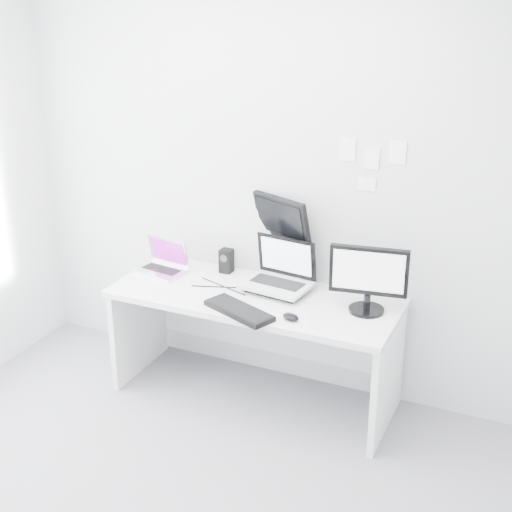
% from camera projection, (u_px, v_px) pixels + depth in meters
% --- Properties ---
extents(back_wall, '(3.60, 0.00, 3.60)m').
position_uv_depth(back_wall, '(277.00, 184.00, 4.54)').
color(back_wall, silver).
rests_on(back_wall, ground).
extents(desk, '(1.80, 0.70, 0.73)m').
position_uv_depth(desk, '(254.00, 347.00, 4.61)').
color(desk, silver).
rests_on(desk, ground).
extents(macbook, '(0.35, 0.28, 0.24)m').
position_uv_depth(macbook, '(159.00, 256.00, 4.76)').
color(macbook, silver).
rests_on(macbook, desk).
extents(speaker, '(0.10, 0.10, 0.16)m').
position_uv_depth(speaker, '(226.00, 261.00, 4.79)').
color(speaker, black).
rests_on(speaker, desk).
extents(dell_laptop, '(0.44, 0.36, 0.34)m').
position_uv_depth(dell_laptop, '(276.00, 267.00, 4.46)').
color(dell_laptop, silver).
rests_on(dell_laptop, desk).
extents(rear_monitor, '(0.45, 0.30, 0.58)m').
position_uv_depth(rear_monitor, '(284.00, 237.00, 4.61)').
color(rear_monitor, black).
rests_on(rear_monitor, desk).
extents(samsung_monitor, '(0.48, 0.28, 0.42)m').
position_uv_depth(samsung_monitor, '(368.00, 279.00, 4.18)').
color(samsung_monitor, black).
rests_on(samsung_monitor, desk).
extents(keyboard, '(0.48, 0.32, 0.03)m').
position_uv_depth(keyboard, '(239.00, 311.00, 4.23)').
color(keyboard, black).
rests_on(keyboard, desk).
extents(mouse, '(0.13, 0.10, 0.04)m').
position_uv_depth(mouse, '(291.00, 317.00, 4.15)').
color(mouse, black).
rests_on(mouse, desk).
extents(wall_note_0, '(0.10, 0.00, 0.14)m').
position_uv_depth(wall_note_0, '(347.00, 149.00, 4.27)').
color(wall_note_0, white).
rests_on(wall_note_0, back_wall).
extents(wall_note_1, '(0.09, 0.00, 0.13)m').
position_uv_depth(wall_note_1, '(372.00, 158.00, 4.22)').
color(wall_note_1, white).
rests_on(wall_note_1, back_wall).
extents(wall_note_2, '(0.10, 0.00, 0.14)m').
position_uv_depth(wall_note_2, '(398.00, 152.00, 4.15)').
color(wall_note_2, white).
rests_on(wall_note_2, back_wall).
extents(wall_note_3, '(0.11, 0.00, 0.08)m').
position_uv_depth(wall_note_3, '(367.00, 184.00, 4.29)').
color(wall_note_3, white).
rests_on(wall_note_3, back_wall).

